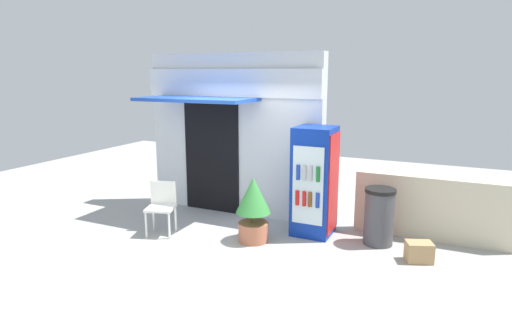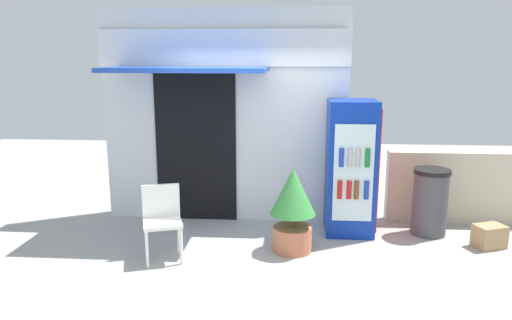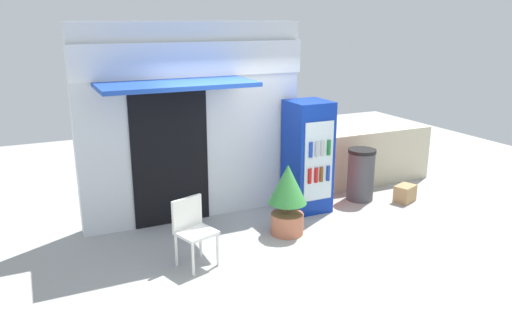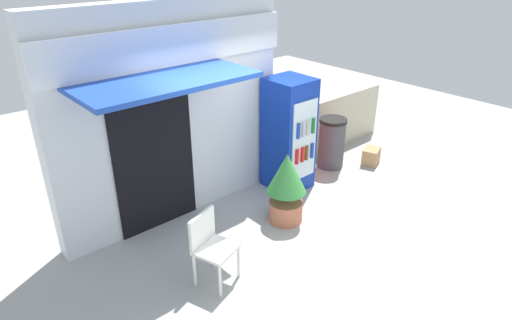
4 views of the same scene
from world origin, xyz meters
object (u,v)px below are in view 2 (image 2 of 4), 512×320
(plastic_chair, at_px, (162,216))
(drink_cooler, at_px, (351,168))
(cardboard_box, at_px, (489,236))
(potted_plant_near_shop, at_px, (293,205))
(trash_bin, at_px, (430,202))

(plastic_chair, bearing_deg, drink_cooler, 24.32)
(plastic_chair, height_order, cardboard_box, plastic_chair)
(drink_cooler, relative_size, plastic_chair, 2.06)
(potted_plant_near_shop, height_order, cardboard_box, potted_plant_near_shop)
(potted_plant_near_shop, bearing_deg, plastic_chair, -168.51)
(potted_plant_near_shop, relative_size, cardboard_box, 2.91)
(plastic_chair, height_order, trash_bin, trash_bin)
(drink_cooler, height_order, trash_bin, drink_cooler)
(plastic_chair, bearing_deg, cardboard_box, 8.68)
(drink_cooler, height_order, potted_plant_near_shop, drink_cooler)
(potted_plant_near_shop, height_order, trash_bin, potted_plant_near_shop)
(drink_cooler, bearing_deg, cardboard_box, -14.20)
(plastic_chair, relative_size, trash_bin, 0.97)
(trash_bin, distance_m, cardboard_box, 0.83)
(trash_bin, bearing_deg, drink_cooler, 179.27)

